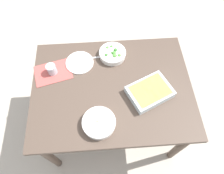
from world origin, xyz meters
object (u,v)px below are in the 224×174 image
Objects in this scene: stew_bowl at (99,123)px; side_plate at (80,63)px; spoon_by_broccoli at (100,57)px; baking_dish at (150,92)px; drink_cup at (52,70)px; spoon_by_stew at (102,119)px; broccoli_bowl at (113,54)px.

stew_bowl is 1.03× the size of side_plate.
stew_bowl reaches higher than side_plate.
baking_dish is at bearing -45.91° from spoon_by_broccoli.
spoon_by_stew is (0.37, -0.41, -0.03)m from drink_cup.
stew_bowl is at bearing -124.23° from spoon_by_stew.
drink_cup reaches higher than spoon_by_stew.
drink_cup is 0.48× the size of spoon_by_broccoli.
broccoli_bowl is 1.40× the size of spoon_by_stew.
spoon_by_stew is at bearing -90.27° from spoon_by_broccoli.
broccoli_bowl is 0.49m from drink_cup.
stew_bowl is 0.43m from baking_dish.
side_plate is at bearing -164.09° from spoon_by_broccoli.
stew_bowl is 0.57m from spoon_by_broccoli.
spoon_by_broccoli is at bearing 89.73° from spoon_by_stew.
baking_dish is 0.50m from spoon_by_broccoli.
stew_bowl is 1.04× the size of broccoli_bowl.
drink_cup is (-0.47, -0.13, 0.01)m from broccoli_bowl.
baking_dish is 4.29× the size of drink_cup.
spoon_by_broccoli is (0.37, 0.12, -0.03)m from drink_cup.
broccoli_bowl is at bearing 76.98° from stew_bowl.
drink_cup reaches higher than broccoli_bowl.
broccoli_bowl is 0.60× the size of baking_dish.
stew_bowl is 1.29× the size of spoon_by_broccoli.
spoon_by_broccoli is (0.16, 0.05, -0.00)m from side_plate.
drink_cup reaches higher than stew_bowl.
broccoli_bowl is (0.13, 0.57, -0.00)m from stew_bowl.
broccoli_bowl is 0.44m from baking_dish.
baking_dish is at bearing 26.07° from spoon_by_stew.
baking_dish reaches higher than side_plate.
spoon_by_stew and spoon_by_broccoli have the same top height.
spoon_by_broccoli is (0.03, 0.57, -0.03)m from stew_bowl.
side_plate is (-0.13, 0.52, -0.03)m from stew_bowl.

